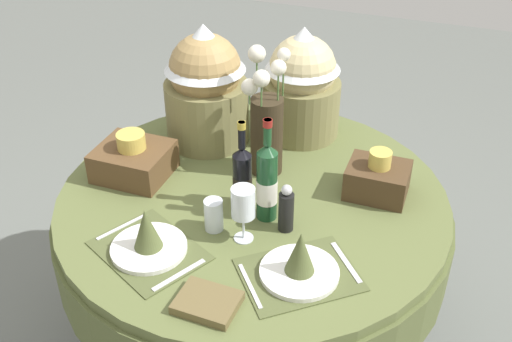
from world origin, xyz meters
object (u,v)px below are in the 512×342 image
place_setting_right (300,263)px  gift_tub_back_centre (302,79)px  woven_basket_side_right (378,178)px  pepper_mill (286,210)px  book_on_table (207,303)px  dining_table (253,228)px  woven_basket_side_left (133,160)px  gift_tub_back_left (206,81)px  tumbler_near_left (214,215)px  flower_vase (266,124)px  wine_glass_right (243,204)px  wine_bottle_centre (267,182)px  wine_bottle_left (242,176)px  place_setting_left (148,239)px

place_setting_right → gift_tub_back_centre: 0.87m
gift_tub_back_centre → woven_basket_side_right: bearing=-40.3°
pepper_mill → book_on_table: size_ratio=1.00×
gift_tub_back_centre → dining_table: bearing=-93.2°
woven_basket_side_left → gift_tub_back_left: bearing=65.6°
dining_table → book_on_table: size_ratio=8.13×
tumbler_near_left → pepper_mill: 0.24m
flower_vase → tumbler_near_left: size_ratio=4.25×
dining_table → flower_vase: bearing=93.5°
tumbler_near_left → book_on_table: tumbler_near_left is taller
gift_tub_back_centre → book_on_table: bearing=-87.7°
flower_vase → place_setting_right: bearing=-60.4°
dining_table → wine_glass_right: (0.06, -0.23, 0.29)m
flower_vase → dining_table: bearing=-86.5°
book_on_table → gift_tub_back_left: size_ratio=0.36×
pepper_mill → wine_glass_right: bearing=-139.8°
gift_tub_back_left → wine_bottle_centre: bearing=-45.7°
wine_glass_right → place_setting_right: bearing=-24.8°
wine_bottle_left → book_on_table: 0.50m
flower_vase → pepper_mill: 0.37m
woven_basket_side_right → dining_table: bearing=-158.5°
tumbler_near_left → woven_basket_side_right: 0.60m
wine_glass_right → book_on_table: (0.01, -0.31, -0.13)m
wine_bottle_centre → pepper_mill: bearing=-26.9°
gift_tub_back_left → woven_basket_side_left: bearing=-114.4°
book_on_table → gift_tub_back_centre: gift_tub_back_centre is taller
tumbler_near_left → wine_bottle_left: bearing=75.5°
flower_vase → gift_tub_back_left: 0.33m
tumbler_near_left → gift_tub_back_left: 0.61m
place_setting_right → gift_tub_back_left: gift_tub_back_left is taller
flower_vase → book_on_table: flower_vase is taller
place_setting_left → woven_basket_side_left: size_ratio=1.64×
woven_basket_side_right → place_setting_right: bearing=-105.1°
dining_table → place_setting_right: size_ratio=3.29×
flower_vase → gift_tub_back_centre: bearing=83.2°
place_setting_left → wine_glass_right: size_ratio=2.16×
wine_bottle_centre → gift_tub_back_left: bearing=134.3°
dining_table → pepper_mill: (0.17, -0.14, 0.23)m
tumbler_near_left → place_setting_left: bearing=-130.3°
dining_table → gift_tub_back_centre: 0.62m
gift_tub_back_left → tumbler_near_left: bearing=-64.2°
place_setting_left → gift_tub_back_centre: bearing=75.5°
pepper_mill → book_on_table: (-0.10, -0.40, -0.07)m
wine_bottle_centre → place_setting_left: bearing=-134.3°
dining_table → book_on_table: bearing=-82.9°
tumbler_near_left → wine_glass_right: bearing=-7.3°
woven_basket_side_left → woven_basket_side_right: bearing=12.3°
woven_basket_side_right → wine_bottle_left: bearing=-151.8°
wine_bottle_left → tumbler_near_left: size_ratio=2.91×
woven_basket_side_right → wine_bottle_centre: bearing=-141.0°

